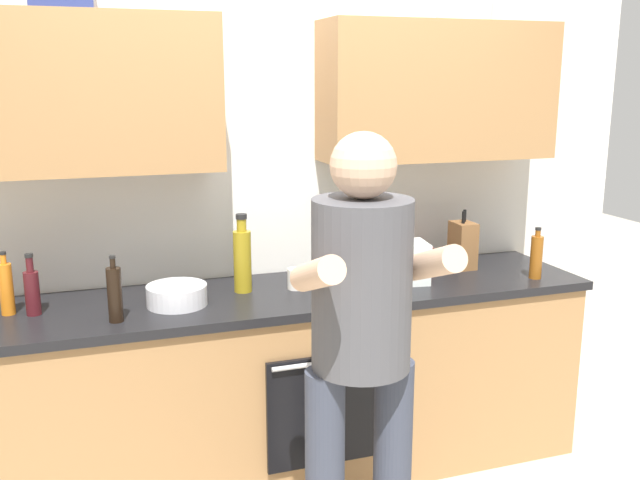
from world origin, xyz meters
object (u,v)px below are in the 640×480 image
object	(u,v)px
bottle_syrup	(536,256)
cup_coffee	(296,279)
bottle_soy	(115,294)
bottle_juice	(6,288)
mixing_bowl	(177,295)
grocery_bag_produce	(400,262)
knife_block	(463,245)
bottle_wine	(32,291)
person_standing	(362,333)
bottle_oil	(242,258)
cup_ceramic	(425,256)
potted_herb	(335,263)

from	to	relation	value
bottle_syrup	cup_coffee	size ratio (longest dim) A/B	2.64
bottle_soy	cup_coffee	distance (m)	0.83
bottle_juice	mixing_bowl	bearing A→B (deg)	-8.60
cup_coffee	bottle_soy	bearing A→B (deg)	-166.28
bottle_syrup	grocery_bag_produce	world-z (taller)	bottle_syrup
knife_block	bottle_syrup	bearing A→B (deg)	-49.74
bottle_wine	grocery_bag_produce	world-z (taller)	bottle_wine
person_standing	bottle_oil	size ratio (longest dim) A/B	4.72
cup_ceramic	cup_coffee	distance (m)	0.76
bottle_juice	cup_coffee	bearing A→B (deg)	-1.69
bottle_wine	potted_herb	size ratio (longest dim) A/B	1.06
bottle_wine	grocery_bag_produce	bearing A→B (deg)	-1.95
cup_ceramic	cup_coffee	bearing A→B (deg)	-166.91
cup_coffee	potted_herb	world-z (taller)	potted_herb
bottle_juice	knife_block	bearing A→B (deg)	1.11
person_standing	bottle_soy	bearing A→B (deg)	139.66
bottle_wine	person_standing	bearing A→B (deg)	-38.11
cup_coffee	bottle_oil	bearing A→B (deg)	170.97
person_standing	grocery_bag_produce	bearing A→B (deg)	57.01
bottle_wine	mixing_bowl	size ratio (longest dim) A/B	1.00
knife_block	cup_coffee	bearing A→B (deg)	-175.13
mixing_bowl	potted_herb	size ratio (longest dim) A/B	1.06
bottle_oil	cup_ceramic	size ratio (longest dim) A/B	3.61
cup_coffee	mixing_bowl	xyz separation A→B (m)	(-0.55, -0.06, -0.00)
bottle_wine	grocery_bag_produce	size ratio (longest dim) A/B	1.03
person_standing	cup_ceramic	xyz separation A→B (m)	(0.77, 1.03, -0.04)
mixing_bowl	bottle_wine	bearing A→B (deg)	173.61
bottle_syrup	mixing_bowl	world-z (taller)	bottle_syrup
bottle_oil	potted_herb	bearing A→B (deg)	-20.26
bottle_syrup	bottle_soy	bearing A→B (deg)	179.78
bottle_oil	cup_coffee	size ratio (longest dim) A/B	3.76
cup_ceramic	person_standing	bearing A→B (deg)	-126.83
bottle_wine	bottle_syrup	bearing A→B (deg)	-5.13
cup_coffee	grocery_bag_produce	distance (m)	0.50
bottle_soy	cup_coffee	size ratio (longest dim) A/B	2.85
mixing_bowl	bottle_syrup	bearing A→B (deg)	-4.70
bottle_oil	grocery_bag_produce	size ratio (longest dim) A/B	1.43
potted_herb	bottle_soy	bearing A→B (deg)	-174.55
bottle_soy	mixing_bowl	world-z (taller)	bottle_soy
mixing_bowl	cup_coffee	bearing A→B (deg)	6.77
bottle_syrup	knife_block	bearing A→B (deg)	130.26
person_standing	bottle_soy	size ratio (longest dim) A/B	6.23
bottle_juice	bottle_wine	world-z (taller)	bottle_juice
bottle_wine	bottle_syrup	size ratio (longest dim) A/B	1.03
knife_block	bottle_soy	bearing A→B (deg)	-170.90
cup_ceramic	cup_coffee	world-z (taller)	cup_ceramic
bottle_syrup	knife_block	distance (m)	0.37
cup_coffee	grocery_bag_produce	world-z (taller)	grocery_bag_produce
grocery_bag_produce	mixing_bowl	bearing A→B (deg)	-179.51
bottle_oil	bottle_syrup	distance (m)	1.40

